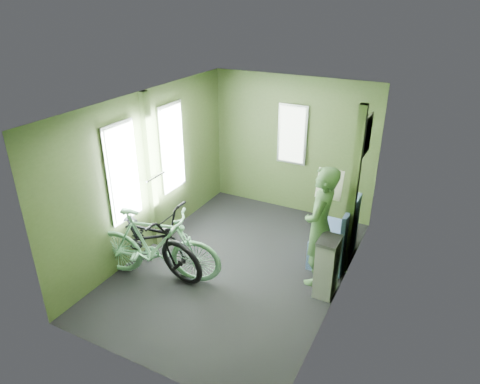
# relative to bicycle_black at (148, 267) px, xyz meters

# --- Properties ---
(room) EXTENTS (4.00, 4.02, 2.31)m
(room) POSITION_rel_bicycle_black_xyz_m (1.06, 0.62, 1.44)
(room) COLOR black
(room) RESTS_ON ground
(bicycle_black) EXTENTS (2.08, 1.12, 1.13)m
(bicycle_black) POSITION_rel_bicycle_black_xyz_m (0.00, 0.00, 0.00)
(bicycle_black) COLOR black
(bicycle_black) RESTS_ON ground
(bicycle_mint) EXTENTS (1.85, 1.04, 1.10)m
(bicycle_mint) POSITION_rel_bicycle_black_xyz_m (0.29, -0.16, 0.00)
(bicycle_mint) COLOR #77BD91
(bicycle_mint) RESTS_ON ground
(passenger) EXTENTS (0.39, 0.66, 1.61)m
(passenger) POSITION_rel_bicycle_black_xyz_m (2.16, 0.79, 0.81)
(passenger) COLOR #33532D
(passenger) RESTS_ON ground
(waste_box) EXTENTS (0.23, 0.33, 0.80)m
(waste_box) POSITION_rel_bicycle_black_xyz_m (2.35, 0.57, 0.40)
(waste_box) COLOR slate
(waste_box) RESTS_ON ground
(bench_seat) EXTENTS (0.48, 0.86, 0.90)m
(bench_seat) POSITION_rel_bicycle_black_xyz_m (2.24, 1.37, 0.27)
(bench_seat) COLOR navy
(bench_seat) RESTS_ON ground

